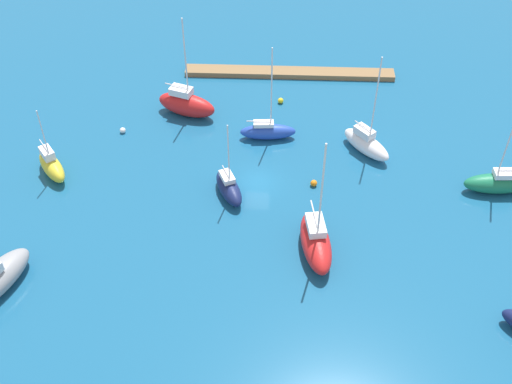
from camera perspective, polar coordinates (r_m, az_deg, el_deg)
The scene contains 12 objects.
water at distance 65.09m, azimuth 0.11°, elevation 0.82°, with size 160.00×160.00×0.00m, color #19567F.
pier_dock at distance 80.70m, azimuth 2.97°, elevation 10.49°, with size 25.63×2.02×0.64m, color olive.
sailboat_red_mid_basin at distance 57.84m, azimuth 5.31°, elevation -4.35°, with size 3.63×7.63×12.87m.
sailboat_blue_lone_south at distance 70.04m, azimuth 1.04°, elevation 5.43°, with size 6.12×2.07×11.20m.
sailboat_green_outer_mooring at distance 67.81m, azimuth 20.62°, elevation 0.78°, with size 6.78×2.41×10.47m.
sailboat_white_inner_mooring at distance 69.07m, azimuth 9.72°, elevation 4.27°, with size 5.54×5.96×11.73m.
sailboat_yellow_near_pier at distance 68.52m, azimuth -17.63°, elevation 2.27°, with size 4.51×5.18×8.15m.
sailboat_navy_far_south at distance 63.16m, azimuth -2.42°, elevation 0.40°, with size 3.84×5.51×8.84m.
sailboat_red_by_breakwater at distance 73.65m, azimuth -6.18°, elevation 7.77°, with size 7.23×4.48×12.10m.
mooring_buoy_white at distance 72.67m, azimuth -11.70°, elevation 5.36°, with size 0.63×0.63×0.63m, color white.
mooring_buoy_yellow at distance 75.73m, azimuth 2.19°, elevation 8.08°, with size 0.66×0.66×0.66m, color yellow.
mooring_buoy_orange at distance 64.81m, azimuth 5.13°, elevation 0.78°, with size 0.68×0.68×0.68m, color orange.
Camera 1 is at (-1.88, 47.99, 43.94)m, focal length 45.25 mm.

